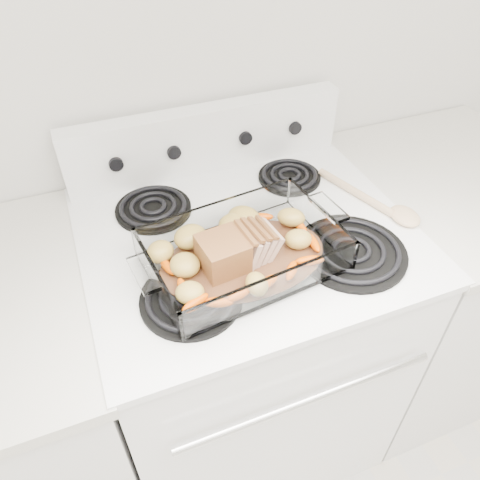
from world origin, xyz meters
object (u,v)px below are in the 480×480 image
object	(u,v)px
baking_dish	(243,255)
pork_roast	(232,250)
electric_range	(246,342)
counter_right	(424,286)
counter_left	(16,422)

from	to	relation	value
baking_dish	pork_roast	bearing A→B (deg)	173.44
electric_range	counter_right	world-z (taller)	electric_range
electric_range	baking_dish	bearing A→B (deg)	-116.24
counter_left	baking_dish	world-z (taller)	baking_dish
counter_left	counter_right	distance (m)	1.33
counter_right	pork_roast	size ratio (longest dim) A/B	5.30
counter_left	baking_dish	xyz separation A→B (m)	(0.61, -0.10, 0.50)
electric_range	counter_right	xyz separation A→B (m)	(0.66, -0.00, -0.02)
baking_dish	pork_roast	world-z (taller)	pork_roast
counter_right	baking_dish	bearing A→B (deg)	-171.81
pork_roast	counter_left	bearing A→B (deg)	150.57
baking_dish	electric_range	bearing A→B (deg)	57.21
pork_roast	electric_range	bearing A→B (deg)	34.26
counter_right	pork_roast	distance (m)	0.91
counter_left	baking_dish	size ratio (longest dim) A/B	2.30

